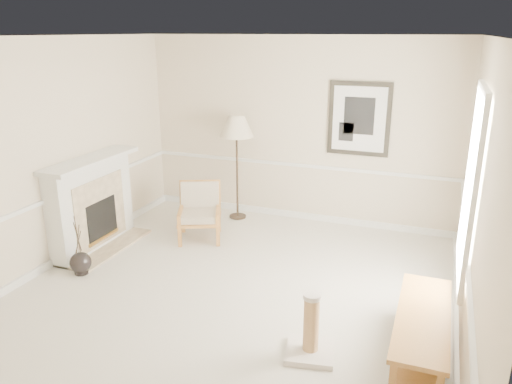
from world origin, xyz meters
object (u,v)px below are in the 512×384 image
floor_vase (81,263)px  bench (422,329)px  scratching_post (311,336)px  armchair (200,209)px  floor_lamp (237,129)px

floor_vase → bench: bearing=-3.6°
floor_vase → scratching_post: floor_vase is taller
floor_vase → scratching_post: size_ratio=1.23×
armchair → bench: armchair is taller
armchair → bench: 3.77m
scratching_post → armchair: bearing=135.9°
floor_lamp → scratching_post: size_ratio=2.63×
armchair → bench: size_ratio=0.53×
floor_vase → scratching_post: 3.21m
armchair → bench: (3.26, -1.89, -0.14)m
floor_lamp → scratching_post: bearing=-56.7°
floor_vase → armchair: 1.87m
bench → floor_vase: bearing=176.4°
floor_vase → scratching_post: bearing=-10.5°
armchair → floor_lamp: (0.21, 0.94, 1.04)m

